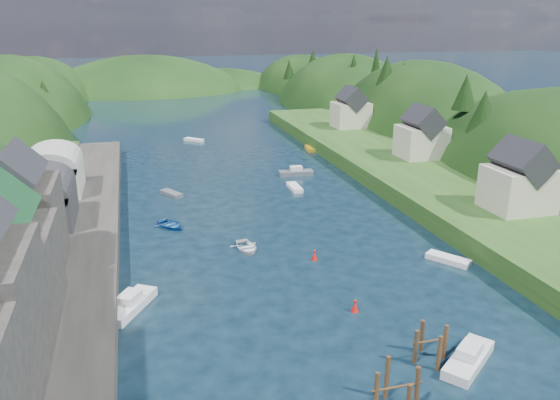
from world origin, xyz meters
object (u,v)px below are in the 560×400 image
object	(u,v)px
piling_cluster_far	(430,347)
channel_buoy_far	(314,255)
piling_cluster_near	(397,395)
channel_buoy_near	(355,306)

from	to	relation	value
piling_cluster_far	channel_buoy_far	bearing A→B (deg)	97.35
piling_cluster_far	channel_buoy_far	size ratio (longest dim) A/B	2.97
piling_cluster_near	channel_buoy_far	world-z (taller)	piling_cluster_near
channel_buoy_near	channel_buoy_far	world-z (taller)	same
channel_buoy_near	channel_buoy_far	size ratio (longest dim) A/B	1.00
channel_buoy_near	channel_buoy_far	distance (m)	10.84
channel_buoy_far	channel_buoy_near	bearing A→B (deg)	-90.37
piling_cluster_far	channel_buoy_far	distance (m)	18.90
piling_cluster_far	channel_buoy_near	size ratio (longest dim) A/B	2.97
piling_cluster_near	channel_buoy_near	xyz separation A→B (m)	(2.39, 12.24, -0.79)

